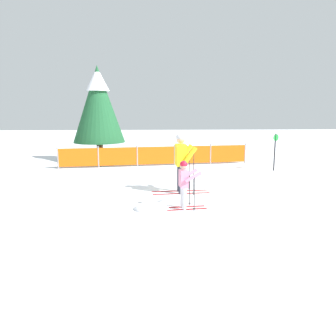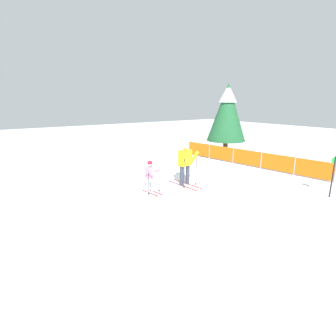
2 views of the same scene
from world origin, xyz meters
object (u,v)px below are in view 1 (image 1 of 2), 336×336
Objects in this scene: conifer_far at (98,103)px; skier_child at (184,181)px; safety_fence at (156,155)px; skier_adult at (181,157)px; trail_marker at (275,148)px.

skier_child is at bearing -66.72° from conifer_far.
safety_fence is at bearing 88.93° from skier_child.
trail_marker is at bearing 35.10° from skier_adult.
trail_marker is (7.56, -2.62, -1.85)m from conifer_far.
skier_child is 0.15× the size of safety_fence.
skier_child is 6.62m from trail_marker.
conifer_far is 2.96× the size of trail_marker.
conifer_far reaches higher than skier_child.
conifer_far is 8.21m from trail_marker.
conifer_far is at bearing 106.63° from skier_child.
skier_adult is 5.41m from trail_marker.
skier_child is 8.63m from conifer_far.
safety_fence is 1.87× the size of conifer_far.
conifer_far is at bearing 114.74° from skier_adult.
safety_fence is 5.53× the size of trail_marker.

